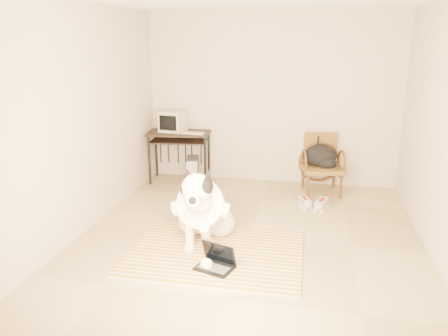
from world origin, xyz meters
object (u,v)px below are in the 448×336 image
(computer_desk, at_px, (179,139))
(backpack, at_px, (322,157))
(dog, at_px, (203,210))
(crt_monitor, at_px, (173,121))
(pc_tower, at_px, (193,169))
(rattan_chair, at_px, (322,164))
(laptop, at_px, (216,262))

(computer_desk, xyz_separation_m, backpack, (2.28, -0.17, -0.14))
(dog, height_order, backpack, dog)
(crt_monitor, distance_m, pc_tower, 0.86)
(crt_monitor, height_order, rattan_chair, crt_monitor)
(dog, distance_m, crt_monitor, 2.53)
(pc_tower, height_order, backpack, backpack)
(computer_desk, bearing_deg, dog, -66.28)
(backpack, bearing_deg, laptop, -111.96)
(pc_tower, height_order, rattan_chair, rattan_chair)
(computer_desk, distance_m, pc_tower, 0.56)
(computer_desk, height_order, rattan_chair, rattan_chair)
(computer_desk, relative_size, crt_monitor, 2.48)
(laptop, distance_m, crt_monitor, 3.22)
(rattan_chair, bearing_deg, pc_tower, 176.76)
(computer_desk, bearing_deg, rattan_chair, -2.00)
(crt_monitor, xyz_separation_m, rattan_chair, (2.40, -0.12, -0.55))
(laptop, height_order, backpack, backpack)
(laptop, relative_size, rattan_chair, 0.49)
(computer_desk, relative_size, rattan_chair, 1.18)
(pc_tower, relative_size, backpack, 0.95)
(laptop, height_order, rattan_chair, rattan_chair)
(dog, distance_m, laptop, 0.71)
(dog, relative_size, crt_monitor, 3.32)
(rattan_chair, bearing_deg, computer_desk, 178.00)
(rattan_chair, height_order, backpack, rattan_chair)
(dog, height_order, crt_monitor, crt_monitor)
(rattan_chair, bearing_deg, backpack, -95.20)
(crt_monitor, distance_m, backpack, 2.43)
(dog, distance_m, rattan_chair, 2.49)
(crt_monitor, xyz_separation_m, backpack, (2.39, -0.20, -0.42))
(computer_desk, xyz_separation_m, crt_monitor, (-0.11, 0.04, 0.28))
(crt_monitor, relative_size, backpack, 0.89)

